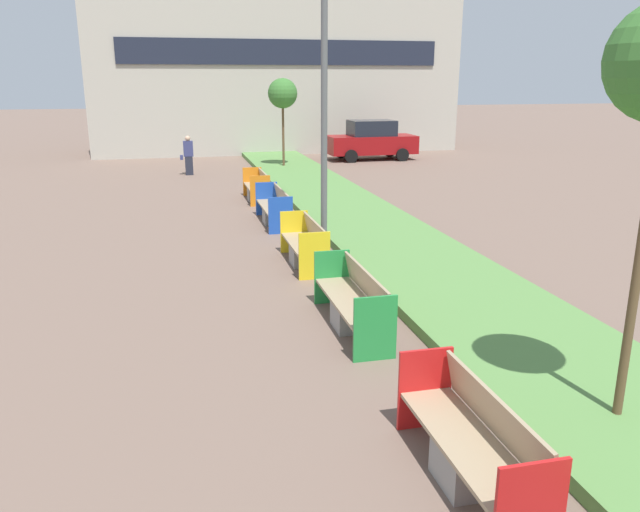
# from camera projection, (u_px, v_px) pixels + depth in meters

# --- Properties ---
(planter_grass_strip) EXTENTS (2.80, 120.00, 0.18)m
(planter_grass_strip) POSITION_uv_depth(u_px,v_px,m) (481.00, 308.00, 10.39)
(planter_grass_strip) COLOR #568442
(planter_grass_strip) RESTS_ON ground
(building_backdrop) EXTENTS (18.85, 5.23, 9.10)m
(building_backdrop) POSITION_uv_depth(u_px,v_px,m) (275.00, 63.00, 33.06)
(building_backdrop) COLOR #B2AD9E
(building_backdrop) RESTS_ON ground
(bench_red_frame) EXTENTS (0.65, 2.17, 0.94)m
(bench_red_frame) POSITION_uv_depth(u_px,v_px,m) (472.00, 450.00, 5.94)
(bench_red_frame) COLOR gray
(bench_red_frame) RESTS_ON ground
(bench_green_frame) EXTENTS (0.65, 2.43, 0.94)m
(bench_green_frame) POSITION_uv_depth(u_px,v_px,m) (353.00, 305.00, 9.69)
(bench_green_frame) COLOR gray
(bench_green_frame) RESTS_ON ground
(bench_yellow_frame) EXTENTS (0.65, 2.09, 0.94)m
(bench_yellow_frame) POSITION_uv_depth(u_px,v_px,m) (305.00, 248.00, 13.03)
(bench_yellow_frame) COLOR gray
(bench_yellow_frame) RESTS_ON ground
(bench_blue_frame) EXTENTS (0.65, 2.39, 0.94)m
(bench_blue_frame) POSITION_uv_depth(u_px,v_px,m) (275.00, 210.00, 16.72)
(bench_blue_frame) COLOR gray
(bench_blue_frame) RESTS_ON ground
(bench_orange_frame) EXTENTS (0.65, 1.91, 0.94)m
(bench_orange_frame) POSITION_uv_depth(u_px,v_px,m) (257.00, 189.00, 19.88)
(bench_orange_frame) COLOR gray
(bench_orange_frame) RESTS_ON ground
(street_lamp_post) EXTENTS (0.24, 0.44, 7.16)m
(street_lamp_post) POSITION_uv_depth(u_px,v_px,m) (324.00, 69.00, 12.99)
(street_lamp_post) COLOR #56595B
(street_lamp_post) RESTS_ON ground
(sapling_tree_far) EXTENTS (1.23, 1.23, 3.79)m
(sapling_tree_far) POSITION_uv_depth(u_px,v_px,m) (283.00, 94.00, 25.86)
(sapling_tree_far) COLOR brown
(sapling_tree_far) RESTS_ON ground
(pedestrian_walking) EXTENTS (0.53, 0.24, 1.57)m
(pedestrian_walking) POSITION_uv_depth(u_px,v_px,m) (188.00, 155.00, 25.07)
(pedestrian_walking) COLOR #232633
(pedestrian_walking) RESTS_ON ground
(parked_car_distant) EXTENTS (4.21, 2.00, 1.86)m
(parked_car_distant) POSITION_uv_depth(u_px,v_px,m) (371.00, 140.00, 29.80)
(parked_car_distant) COLOR maroon
(parked_car_distant) RESTS_ON ground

